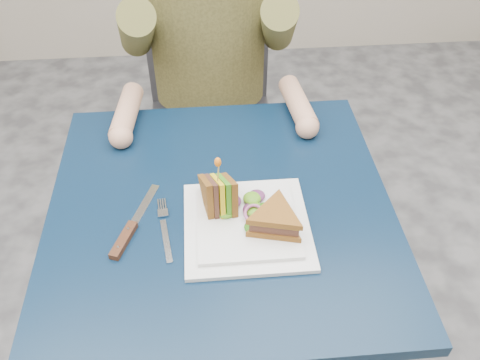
{
  "coord_description": "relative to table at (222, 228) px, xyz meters",
  "views": [
    {
      "loc": [
        -0.02,
        -0.78,
        1.53
      ],
      "look_at": [
        0.04,
        -0.02,
        0.82
      ],
      "focal_mm": 38.0,
      "sensor_mm": 36.0,
      "label": 1
    }
  ],
  "objects": [
    {
      "name": "toothpick",
      "position": [
        -0.0,
        -0.03,
        0.2
      ],
      "size": [
        0.01,
        0.01,
        0.06
      ],
      "primitive_type": "cylinder",
      "rotation": [
        0.14,
        0.07,
        0.0
      ],
      "color": "tan",
      "rests_on": "sandwich_upright"
    },
    {
      "name": "toothpick_frill",
      "position": [
        -0.0,
        -0.03,
        0.23
      ],
      "size": [
        0.01,
        0.01,
        0.02
      ],
      "primitive_type": "ellipsoid",
      "color": "orange",
      "rests_on": "sandwich_upright"
    },
    {
      "name": "knife",
      "position": [
        -0.2,
        -0.07,
        0.09
      ],
      "size": [
        0.09,
        0.21,
        0.02
      ],
      "color": "silver",
      "rests_on": "table"
    },
    {
      "name": "onion_ring",
      "position": [
        0.07,
        -0.07,
        0.11
      ],
      "size": [
        0.04,
        0.04,
        0.02
      ],
      "primitive_type": "torus",
      "rotation": [
        0.44,
        0.0,
        0.0
      ],
      "color": "#9E4C7A",
      "rests_on": "plate"
    },
    {
      "name": "lettuce_spill",
      "position": [
        0.06,
        -0.06,
        0.11
      ],
      "size": [
        0.15,
        0.13,
        0.02
      ],
      "primitive_type": null,
      "color": "#337A14",
      "rests_on": "plate"
    },
    {
      "name": "diner",
      "position": [
        -0.0,
        0.6,
        0.26
      ],
      "size": [
        0.54,
        0.59,
        0.74
      ],
      "color": "#4C4722",
      "rests_on": "chair"
    },
    {
      "name": "sandwich_upright",
      "position": [
        -0.0,
        -0.03,
        0.13
      ],
      "size": [
        0.09,
        0.14,
        0.14
      ],
      "color": "brown",
      "rests_on": "plate"
    },
    {
      "name": "table",
      "position": [
        0.0,
        0.0,
        0.0
      ],
      "size": [
        0.75,
        0.75,
        0.73
      ],
      "color": "black",
      "rests_on": "ground"
    },
    {
      "name": "sandwich_flat",
      "position": [
        0.11,
        -0.1,
        0.12
      ],
      "size": [
        0.16,
        0.16,
        0.05
      ],
      "color": "brown",
      "rests_on": "plate"
    },
    {
      "name": "chair",
      "position": [
        0.0,
        0.71,
        -0.11
      ],
      "size": [
        0.42,
        0.4,
        0.93
      ],
      "color": "#47474C",
      "rests_on": "ground"
    },
    {
      "name": "plate",
      "position": [
        0.05,
        -0.07,
        0.09
      ],
      "size": [
        0.26,
        0.26,
        0.02
      ],
      "color": "white",
      "rests_on": "table"
    },
    {
      "name": "fork",
      "position": [
        -0.12,
        -0.07,
        0.08
      ],
      "size": [
        0.04,
        0.18,
        0.01
      ],
      "color": "silver",
      "rests_on": "table"
    }
  ]
}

